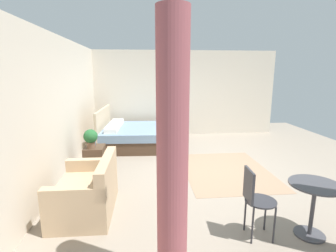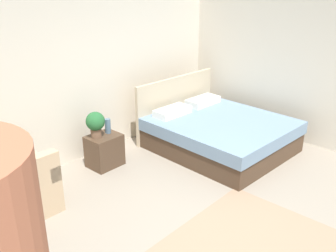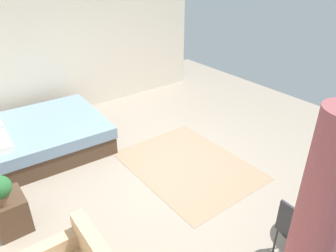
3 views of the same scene
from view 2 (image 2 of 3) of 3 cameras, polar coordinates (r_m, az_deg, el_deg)
The scene contains 7 objects.
ground_plane at distance 4.56m, azimuth 8.76°, elevation -16.38°, with size 9.39×8.92×0.02m, color gray.
wall_back at distance 5.90m, azimuth -15.14°, elevation 7.06°, with size 9.39×0.12×2.72m, color beige.
bed at distance 6.51m, azimuth 7.44°, elevation -0.92°, with size 1.99×2.24×1.07m.
couch at distance 5.03m, azimuth -23.55°, elevation -9.91°, with size 1.23×0.83×0.83m.
nightstand at distance 5.96m, azimuth -9.50°, elevation -3.66°, with size 0.49×0.40×0.50m.
potted_plant at distance 5.75m, azimuth -10.82°, elevation 0.47°, with size 0.28×0.28×0.40m.
vase at distance 5.91m, azimuth -9.01°, elevation 0.00°, with size 0.09×0.09×0.23m.
Camera 2 is at (-3.06, -1.87, 2.80)m, focal length 40.67 mm.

